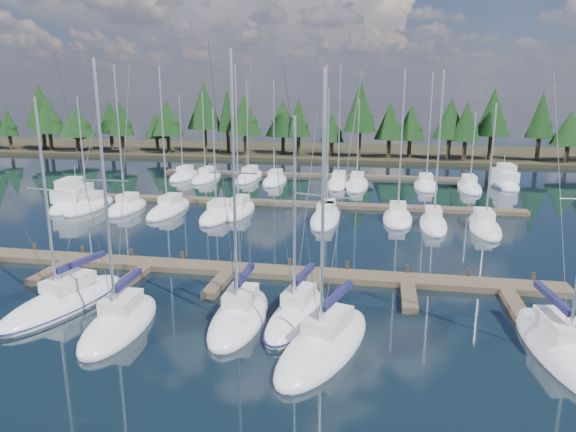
% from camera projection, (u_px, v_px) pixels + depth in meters
% --- Properties ---
extents(ground, '(260.00, 260.00, 0.00)m').
position_uv_depth(ground, '(269.00, 228.00, 47.32)').
color(ground, black).
rests_on(ground, ground).
extents(far_shore, '(220.00, 30.00, 0.60)m').
position_uv_depth(far_shore, '(333.00, 152.00, 104.57)').
color(far_shore, '#2C2818').
rests_on(far_shore, ground).
extents(main_dock, '(44.00, 6.13, 0.90)m').
position_uv_depth(main_dock, '(229.00, 272.00, 35.19)').
color(main_dock, brown).
rests_on(main_dock, ground).
extents(back_docks, '(50.00, 21.80, 0.40)m').
position_uv_depth(back_docks, '(302.00, 188.00, 65.98)').
color(back_docks, brown).
rests_on(back_docks, ground).
extents(front_sailboat_1, '(5.07, 9.88, 12.79)m').
position_uv_depth(front_sailboat_1, '(65.00, 302.00, 30.06)').
color(front_sailboat_1, silver).
rests_on(front_sailboat_1, ground).
extents(front_sailboat_2, '(3.17, 7.56, 14.60)m').
position_uv_depth(front_sailboat_2, '(120.00, 323.00, 27.24)').
color(front_sailboat_2, silver).
rests_on(front_sailboat_2, ground).
extents(front_sailboat_3, '(2.78, 7.66, 15.04)m').
position_uv_depth(front_sailboat_3, '(240.00, 316.00, 28.04)').
color(front_sailboat_3, silver).
rests_on(front_sailboat_3, ground).
extents(front_sailboat_4, '(3.70, 7.97, 11.91)m').
position_uv_depth(front_sailboat_4, '(297.00, 315.00, 28.23)').
color(front_sailboat_4, silver).
rests_on(front_sailboat_4, ground).
extents(front_sailboat_5, '(5.42, 9.43, 14.06)m').
position_uv_depth(front_sailboat_5, '(325.00, 343.00, 25.04)').
color(front_sailboat_5, silver).
rests_on(front_sailboat_5, ground).
extents(front_sailboat_6, '(3.85, 9.68, 14.01)m').
position_uv_depth(front_sailboat_6, '(562.00, 349.00, 24.52)').
color(front_sailboat_6, silver).
rests_on(front_sailboat_6, ground).
extents(back_sailboat_rows, '(44.66, 33.22, 16.43)m').
position_uv_depth(back_sailboat_rows, '(294.00, 195.00, 61.12)').
color(back_sailboat_rows, silver).
rests_on(back_sailboat_rows, ground).
extents(motor_yacht_left, '(5.09, 10.58, 5.08)m').
position_uv_depth(motor_yacht_left, '(74.00, 201.00, 56.54)').
color(motor_yacht_left, silver).
rests_on(motor_yacht_left, ground).
extents(motor_yacht_right, '(3.45, 9.73, 4.83)m').
position_uv_depth(motor_yacht_right, '(504.00, 182.00, 68.65)').
color(motor_yacht_right, silver).
rests_on(motor_yacht_right, ground).
extents(tree_line, '(187.86, 11.77, 13.70)m').
position_uv_depth(tree_line, '(317.00, 119.00, 93.99)').
color(tree_line, black).
rests_on(tree_line, far_shore).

